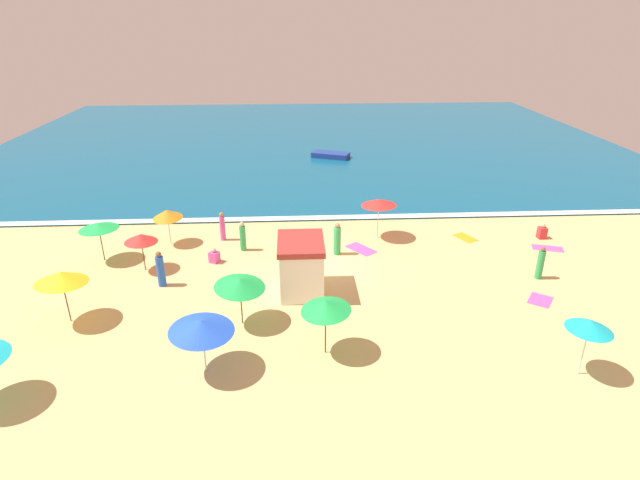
# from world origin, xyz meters

# --- Properties ---
(ground_plane) EXTENTS (60.00, 60.00, 0.00)m
(ground_plane) POSITION_xyz_m (0.00, 0.00, 0.00)
(ground_plane) COLOR #D8B775
(ocean_water) EXTENTS (60.00, 44.00, 0.10)m
(ocean_water) POSITION_xyz_m (0.00, 28.00, 0.05)
(ocean_water) COLOR #0F567A
(ocean_water) RESTS_ON ground_plane
(wave_breaker_foam) EXTENTS (57.00, 0.70, 0.01)m
(wave_breaker_foam) POSITION_xyz_m (0.00, 6.30, 0.10)
(wave_breaker_foam) COLOR white
(wave_breaker_foam) RESTS_ON ocean_water
(lifeguard_cabana) EXTENTS (2.08, 2.77, 2.54)m
(lifeguard_cabana) POSITION_xyz_m (-1.31, -2.64, 1.29)
(lifeguard_cabana) COLOR white
(lifeguard_cabana) RESTS_ON ground_plane
(beach_umbrella_0) EXTENTS (3.18, 3.17, 2.19)m
(beach_umbrella_0) POSITION_xyz_m (-4.88, -8.27, 1.91)
(beach_umbrella_0) COLOR silver
(beach_umbrella_0) RESTS_ON ground_plane
(beach_umbrella_1) EXTENTS (2.03, 2.02, 2.26)m
(beach_umbrella_1) POSITION_xyz_m (8.48, -9.17, 2.04)
(beach_umbrella_1) COLOR silver
(beach_umbrella_1) RESTS_ON ground_plane
(beach_umbrella_2) EXTENTS (2.61, 2.61, 2.08)m
(beach_umbrella_2) POSITION_xyz_m (-11.54, 1.13, 1.91)
(beach_umbrella_2) COLOR #4C3823
(beach_umbrella_2) RESTS_ON ground_plane
(beach_umbrella_3) EXTENTS (2.70, 2.69, 2.37)m
(beach_umbrella_3) POSITION_xyz_m (3.18, 3.28, 2.14)
(beach_umbrella_3) COLOR silver
(beach_umbrella_3) RESTS_ON ground_plane
(beach_umbrella_5) EXTENTS (2.62, 2.61, 2.35)m
(beach_umbrella_5) POSITION_xyz_m (-0.50, -7.43, 2.06)
(beach_umbrella_5) COLOR #4C3823
(beach_umbrella_5) RESTS_ON ground_plane
(beach_umbrella_6) EXTENTS (2.96, 2.96, 2.20)m
(beach_umbrella_6) POSITION_xyz_m (-3.82, -5.23, 1.90)
(beach_umbrella_6) COLOR #4C3823
(beach_umbrella_6) RESTS_ON ground_plane
(beach_umbrella_7) EXTENTS (2.10, 2.12, 2.09)m
(beach_umbrella_7) POSITION_xyz_m (-8.50, 3.01, 1.78)
(beach_umbrella_7) COLOR silver
(beach_umbrella_7) RESTS_ON ground_plane
(beach_umbrella_8) EXTENTS (2.91, 2.92, 2.40)m
(beach_umbrella_8) POSITION_xyz_m (-11.04, -4.69, 2.08)
(beach_umbrella_8) COLOR #4C3823
(beach_umbrella_8) RESTS_ON ground_plane
(beach_umbrella_9) EXTENTS (1.67, 1.66, 1.98)m
(beach_umbrella_9) POSITION_xyz_m (-9.11, -0.11, 1.74)
(beach_umbrella_9) COLOR #4C3823
(beach_umbrella_9) RESTS_ON ground_plane
(beachgoer_0) EXTENTS (0.39, 0.39, 1.67)m
(beachgoer_0) POSITION_xyz_m (-5.63, 3.42, 0.82)
(beachgoer_0) COLOR #D84CA5
(beachgoer_0) RESTS_ON ground_plane
(beachgoer_1) EXTENTS (0.40, 0.40, 1.65)m
(beachgoer_1) POSITION_xyz_m (-4.37, 1.97, 0.78)
(beachgoer_1) COLOR green
(beachgoer_1) RESTS_ON ground_plane
(beachgoer_2) EXTENTS (0.43, 0.43, 1.79)m
(beachgoer_2) POSITION_xyz_m (0.68, 1.19, 0.84)
(beachgoer_2) COLOR green
(beachgoer_2) RESTS_ON ground_plane
(beachgoer_3) EXTENTS (0.45, 0.45, 1.67)m
(beachgoer_3) POSITION_xyz_m (10.23, -2.05, 0.79)
(beachgoer_3) COLOR green
(beachgoer_3) RESTS_ON ground_plane
(beachgoer_4) EXTENTS (0.45, 0.45, 0.90)m
(beachgoer_4) POSITION_xyz_m (12.58, 2.66, 0.38)
(beachgoer_4) COLOR red
(beachgoer_4) RESTS_ON ground_plane
(beachgoer_5) EXTENTS (0.60, 0.60, 0.79)m
(beachgoer_5) POSITION_xyz_m (-5.75, 0.58, 0.33)
(beachgoer_5) COLOR #D84CA5
(beachgoer_5) RESTS_ON ground_plane
(beachgoer_6) EXTENTS (0.50, 0.50, 1.76)m
(beachgoer_6) POSITION_xyz_m (-7.89, -1.79, 0.83)
(beachgoer_6) COLOR blue
(beachgoer_6) RESTS_ON ground_plane
(beach_towel_0) EXTENTS (1.33, 1.58, 0.01)m
(beach_towel_0) POSITION_xyz_m (8.24, 2.94, 0.01)
(beach_towel_0) COLOR orange
(beach_towel_0) RESTS_ON ground_plane
(beach_towel_1) EXTENTS (1.76, 1.20, 0.01)m
(beach_towel_1) POSITION_xyz_m (12.32, 1.27, 0.01)
(beach_towel_1) COLOR #D84CA5
(beach_towel_1) RESTS_ON ground_plane
(beach_towel_2) EXTENTS (1.76, 1.91, 0.01)m
(beach_towel_2) POSITION_xyz_m (2.05, 1.72, 0.01)
(beach_towel_2) COLOR #D84CA5
(beach_towel_2) RESTS_ON ground_plane
(beach_towel_3) EXTENTS (1.43, 1.48, 0.01)m
(beach_towel_3) POSITION_xyz_m (9.42, -4.11, 0.01)
(beach_towel_3) COLOR #D84CA5
(beach_towel_3) RESTS_ON ground_plane
(small_boat_0) EXTENTS (3.50, 2.48, 0.45)m
(small_boat_0) POSITION_xyz_m (1.79, 20.76, 0.33)
(small_boat_0) COLOR navy
(small_boat_0) RESTS_ON ocean_water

